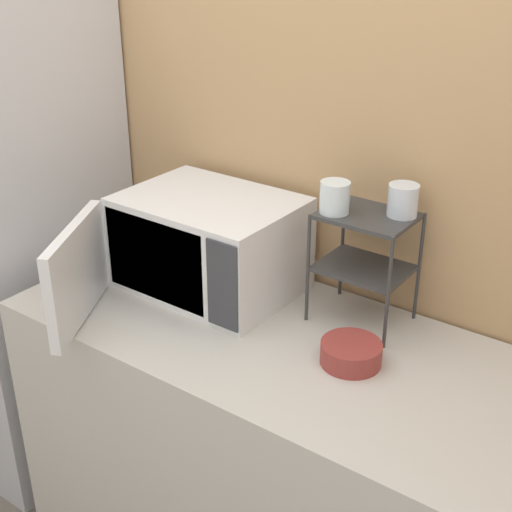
% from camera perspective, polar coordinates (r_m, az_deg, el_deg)
% --- Properties ---
extents(wall_back, '(8.00, 0.06, 2.60)m').
position_cam_1_polar(wall_back, '(2.14, 7.72, 6.32)').
color(wall_back, tan).
rests_on(wall_back, ground_plane).
extents(counter, '(1.59, 0.69, 0.94)m').
position_cam_1_polar(counter, '(2.29, 1.57, -16.42)').
color(counter, '#B7B2A8').
rests_on(counter, ground_plane).
extents(microwave, '(0.55, 0.76, 0.30)m').
position_cam_1_polar(microwave, '(2.19, -4.25, 0.89)').
color(microwave, silver).
rests_on(microwave, counter).
extents(dish_rack, '(0.26, 0.20, 0.33)m').
position_cam_1_polar(dish_rack, '(2.00, 8.74, 0.85)').
color(dish_rack, '#333333').
rests_on(dish_rack, counter).
extents(glass_front_left, '(0.08, 0.08, 0.09)m').
position_cam_1_polar(glass_front_left, '(1.94, 6.32, 4.69)').
color(glass_front_left, silver).
rests_on(glass_front_left, dish_rack).
extents(glass_back_right, '(0.08, 0.08, 0.09)m').
position_cam_1_polar(glass_back_right, '(1.95, 11.68, 4.39)').
color(glass_back_right, silver).
rests_on(glass_back_right, dish_rack).
extents(bowl, '(0.16, 0.16, 0.06)m').
position_cam_1_polar(bowl, '(1.89, 7.60, -7.73)').
color(bowl, maroon).
rests_on(bowl, counter).
extents(refrigerator, '(0.73, 0.70, 1.94)m').
position_cam_1_polar(refrigerator, '(2.82, -19.75, 2.61)').
color(refrigerator, '#B7B7BC').
rests_on(refrigerator, ground_plane).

